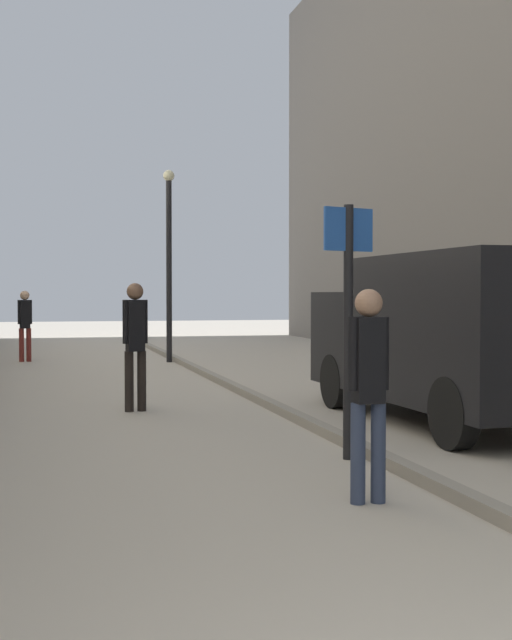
# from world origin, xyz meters

# --- Properties ---
(ground_plane) EXTENTS (80.00, 80.00, 0.00)m
(ground_plane) POSITION_xyz_m (0.00, 12.00, 0.00)
(ground_plane) COLOR #A8A093
(kerb_strip) EXTENTS (0.16, 40.00, 0.12)m
(kerb_strip) POSITION_xyz_m (1.58, 12.00, 0.06)
(kerb_strip) COLOR gray
(kerb_strip) RESTS_ON ground_plane
(pedestrian_main_foreground) EXTENTS (0.34, 0.23, 1.73)m
(pedestrian_main_foreground) POSITION_xyz_m (0.85, 4.97, 1.00)
(pedestrian_main_foreground) COLOR #2D3851
(pedestrian_main_foreground) RESTS_ON ground_plane
(pedestrian_mid_block) EXTENTS (0.35, 0.23, 1.78)m
(pedestrian_mid_block) POSITION_xyz_m (-2.10, 20.49, 1.03)
(pedestrian_mid_block) COLOR maroon
(pedestrian_mid_block) RESTS_ON ground_plane
(pedestrian_far_crossing) EXTENTS (0.37, 0.24, 1.85)m
(pedestrian_far_crossing) POSITION_xyz_m (-0.40, 10.81, 1.07)
(pedestrian_far_crossing) COLOR black
(pedestrian_far_crossing) RESTS_ON ground_plane
(delivery_van) EXTENTS (2.11, 5.07, 2.18)m
(delivery_van) POSITION_xyz_m (3.46, 8.63, 1.18)
(delivery_van) COLOR black
(delivery_van) RESTS_ON ground_plane
(street_sign_post) EXTENTS (0.58, 0.20, 2.60)m
(street_sign_post) POSITION_xyz_m (1.33, 6.72, 1.55)
(street_sign_post) COLOR black
(street_sign_post) RESTS_ON ground_plane
(lamp_post) EXTENTS (0.28, 0.28, 4.76)m
(lamp_post) POSITION_xyz_m (1.38, 19.46, 2.72)
(lamp_post) COLOR black
(lamp_post) RESTS_ON ground_plane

